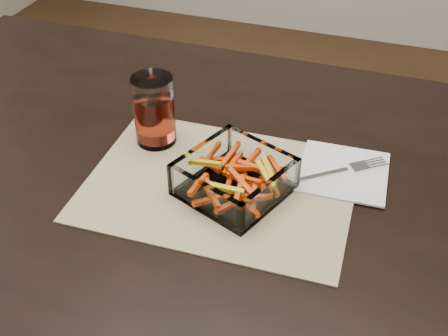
{
  "coord_description": "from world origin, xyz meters",
  "views": [
    {
      "loc": [
        0.24,
        -0.74,
        1.37
      ],
      "look_at": [
        -0.0,
        -0.04,
        0.78
      ],
      "focal_mm": 45.0,
      "sensor_mm": 36.0,
      "label": 1
    }
  ],
  "objects": [
    {
      "name": "tumbler",
      "position": [
        -0.16,
        0.04,
        0.81
      ],
      "size": [
        0.08,
        0.08,
        0.13
      ],
      "color": "white",
      "rests_on": "placemat"
    },
    {
      "name": "napkin",
      "position": [
        0.19,
        0.05,
        0.76
      ],
      "size": [
        0.16,
        0.16,
        0.0
      ],
      "primitive_type": "cube",
      "rotation": [
        0.0,
        0.0,
        0.04
      ],
      "color": "white",
      "rests_on": "placemat"
    },
    {
      "name": "fork",
      "position": [
        0.19,
        0.05,
        0.76
      ],
      "size": [
        0.16,
        0.13,
        0.0
      ],
      "rotation": [
        0.0,
        0.0,
        -0.91
      ],
      "color": "silver",
      "rests_on": "napkin"
    },
    {
      "name": "dining_table",
      "position": [
        0.0,
        0.0,
        0.66
      ],
      "size": [
        1.6,
        0.9,
        0.75
      ],
      "color": "black",
      "rests_on": "ground"
    },
    {
      "name": "placemat",
      "position": [
        -0.01,
        -0.04,
        0.75
      ],
      "size": [
        0.46,
        0.34,
        0.0
      ],
      "primitive_type": "cube",
      "rotation": [
        0.0,
        0.0,
        0.03
      ],
      "color": "tan",
      "rests_on": "dining_table"
    },
    {
      "name": "glass_bowl",
      "position": [
        0.02,
        -0.05,
        0.78
      ],
      "size": [
        0.2,
        0.2,
        0.06
      ],
      "rotation": [
        0.0,
        0.0,
        -0.38
      ],
      "color": "white",
      "rests_on": "placemat"
    }
  ]
}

